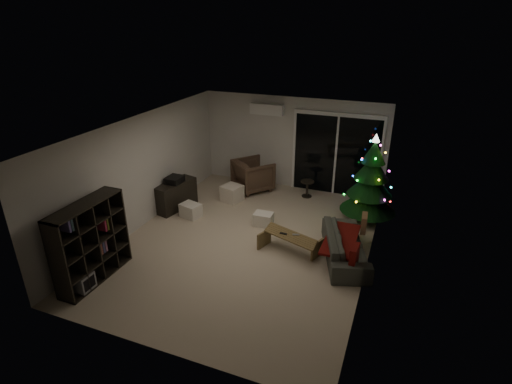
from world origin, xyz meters
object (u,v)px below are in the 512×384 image
at_px(bookshelf, 82,240).
at_px(media_cabinet, 176,195).
at_px(christmas_tree, 371,178).
at_px(sofa, 345,246).
at_px(armchair, 253,175).
at_px(coffee_table, 290,243).

bearing_deg(bookshelf, media_cabinet, 82.46).
distance_m(media_cabinet, christmas_tree, 4.68).
bearing_deg(sofa, armchair, 31.99).
xyz_separation_m(media_cabinet, christmas_tree, (4.49, 1.14, 0.69)).
bearing_deg(coffee_table, sofa, 28.88).
height_order(coffee_table, christmas_tree, christmas_tree).
xyz_separation_m(media_cabinet, coffee_table, (3.22, -0.89, -0.16)).
xyz_separation_m(sofa, coffee_table, (-1.08, -0.18, -0.09)).
relative_size(coffee_table, christmas_tree, 0.57).
bearing_deg(bookshelf, armchair, 66.81).
xyz_separation_m(coffee_table, christmas_tree, (1.27, 2.03, 0.85)).
distance_m(media_cabinet, sofa, 4.36).
bearing_deg(media_cabinet, christmas_tree, 27.27).
distance_m(sofa, christmas_tree, 2.01).
relative_size(bookshelf, christmas_tree, 0.73).
relative_size(media_cabinet, christmas_tree, 0.54).
bearing_deg(bookshelf, christmas_tree, 35.39).
bearing_deg(armchair, coffee_table, 164.36).
height_order(armchair, sofa, armchair).
distance_m(bookshelf, media_cabinet, 3.07).
xyz_separation_m(armchair, christmas_tree, (3.14, -0.64, 0.61)).
relative_size(armchair, sofa, 0.50).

